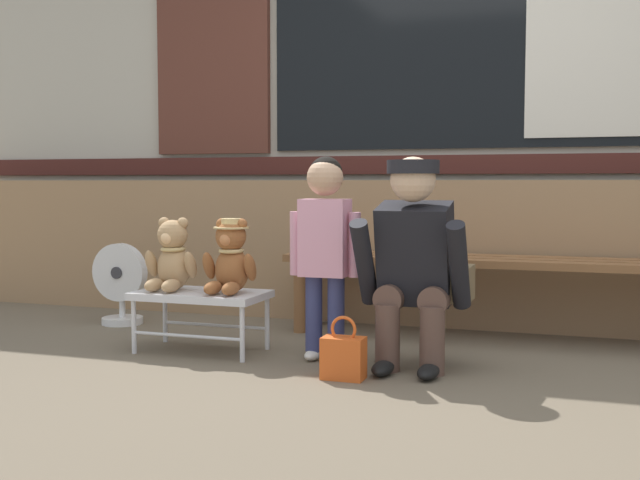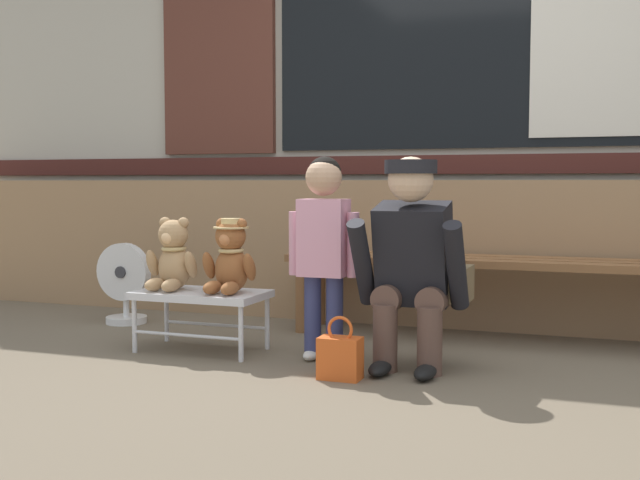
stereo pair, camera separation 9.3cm
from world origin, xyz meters
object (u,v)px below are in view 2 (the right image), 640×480
(wooden_bench_long, at_px, (481,270))
(adult_crouching, at_px, (414,263))
(teddy_bear_plain, at_px, (173,257))
(teddy_bear_with_hat, at_px, (230,257))
(floor_fan, at_px, (124,284))
(handbag_on_ground, at_px, (340,357))
(child_standing, at_px, (324,235))
(small_display_bench, at_px, (201,298))

(wooden_bench_long, relative_size, adult_crouching, 2.21)
(adult_crouching, bearing_deg, teddy_bear_plain, 179.27)
(teddy_bear_with_hat, relative_size, floor_fan, 0.76)
(handbag_on_ground, bearing_deg, adult_crouching, 48.41)
(child_standing, height_order, handbag_on_ground, child_standing)
(small_display_bench, relative_size, teddy_bear_plain, 1.76)
(teddy_bear_plain, relative_size, handbag_on_ground, 1.34)
(small_display_bench, distance_m, floor_fan, 0.95)
(teddy_bear_with_hat, bearing_deg, teddy_bear_plain, -179.87)
(adult_crouching, bearing_deg, teddy_bear_with_hat, 178.97)
(small_display_bench, xyz_separation_m, floor_fan, (-0.80, 0.52, -0.03))
(child_standing, relative_size, floor_fan, 2.00)
(teddy_bear_plain, xyz_separation_m, child_standing, (0.80, 0.01, 0.13))
(child_standing, distance_m, adult_crouching, 0.45)
(small_display_bench, bearing_deg, handbag_on_ground, -19.76)
(teddy_bear_plain, xyz_separation_m, adult_crouching, (1.24, -0.02, 0.02))
(wooden_bench_long, height_order, adult_crouching, adult_crouching)
(child_standing, relative_size, adult_crouching, 1.01)
(small_display_bench, xyz_separation_m, teddy_bear_plain, (-0.16, 0.00, 0.20))
(small_display_bench, height_order, teddy_bear_with_hat, teddy_bear_with_hat)
(wooden_bench_long, height_order, child_standing, child_standing)
(teddy_bear_plain, distance_m, teddy_bear_with_hat, 0.32)
(teddy_bear_plain, bearing_deg, teddy_bear_with_hat, 0.13)
(wooden_bench_long, relative_size, child_standing, 2.19)
(teddy_bear_plain, height_order, floor_fan, teddy_bear_plain)
(wooden_bench_long, distance_m, handbag_on_ground, 1.18)
(teddy_bear_plain, xyz_separation_m, teddy_bear_with_hat, (0.32, 0.00, 0.01))
(small_display_bench, distance_m, child_standing, 0.72)
(wooden_bench_long, bearing_deg, adult_crouching, -102.71)
(small_display_bench, relative_size, handbag_on_ground, 2.35)
(wooden_bench_long, bearing_deg, handbag_on_ground, -111.89)
(teddy_bear_plain, height_order, teddy_bear_with_hat, same)
(floor_fan, bearing_deg, adult_crouching, -15.84)
(wooden_bench_long, height_order, small_display_bench, wooden_bench_long)
(wooden_bench_long, height_order, teddy_bear_plain, teddy_bear_plain)
(small_display_bench, xyz_separation_m, adult_crouching, (1.08, -0.01, 0.21))
(small_display_bench, bearing_deg, floor_fan, 147.01)
(handbag_on_ground, bearing_deg, floor_fan, 153.36)
(floor_fan, bearing_deg, teddy_bear_with_hat, -28.32)
(handbag_on_ground, bearing_deg, teddy_bear_with_hat, 155.86)
(teddy_bear_with_hat, bearing_deg, handbag_on_ground, -24.14)
(small_display_bench, xyz_separation_m, handbag_on_ground, (0.83, -0.30, -0.17))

